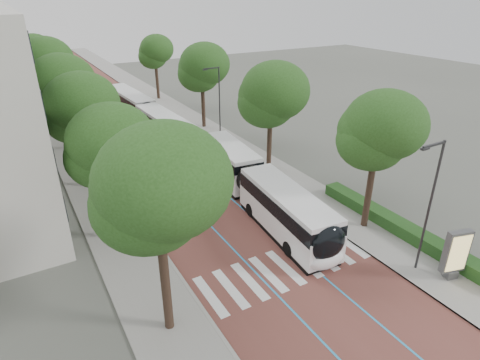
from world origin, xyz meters
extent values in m
plane|color=#51544C|center=(0.00, 0.00, 0.00)|extent=(160.00, 160.00, 0.00)
cube|color=brown|center=(0.00, 40.00, 0.01)|extent=(11.00, 140.00, 0.02)
cube|color=gray|center=(-7.50, 40.00, 0.06)|extent=(4.00, 140.00, 0.12)
cube|color=gray|center=(7.50, 40.00, 0.06)|extent=(4.00, 140.00, 0.12)
cube|color=gray|center=(-5.60, 40.00, 0.06)|extent=(0.20, 140.00, 0.14)
cube|color=gray|center=(5.60, 40.00, 0.06)|extent=(0.20, 140.00, 0.14)
cube|color=silver|center=(-4.80, 1.00, 0.03)|extent=(0.55, 3.60, 0.01)
cube|color=silver|center=(-3.55, 1.00, 0.03)|extent=(0.55, 3.60, 0.01)
cube|color=silver|center=(-2.30, 1.00, 0.03)|extent=(0.55, 3.60, 0.01)
cube|color=silver|center=(-1.05, 1.00, 0.03)|extent=(0.55, 3.60, 0.01)
cube|color=silver|center=(0.20, 1.00, 0.03)|extent=(0.55, 3.60, 0.01)
cube|color=silver|center=(1.45, 1.00, 0.03)|extent=(0.55, 3.60, 0.01)
cube|color=silver|center=(2.70, 1.00, 0.03)|extent=(0.55, 3.60, 0.01)
cube|color=silver|center=(3.95, 1.00, 0.03)|extent=(0.55, 3.60, 0.01)
cube|color=silver|center=(5.20, 1.00, 0.03)|extent=(0.55, 3.60, 0.01)
cube|color=#2891CB|center=(-1.60, 40.00, 0.02)|extent=(0.12, 126.00, 0.01)
cube|color=#2891CB|center=(1.60, 40.00, 0.02)|extent=(0.12, 126.00, 0.01)
cube|color=black|center=(-10.45, 28.00, 3.00)|extent=(0.12, 38.00, 1.60)
cube|color=black|center=(-10.45, 28.00, 6.20)|extent=(0.12, 38.00, 1.60)
cube|color=black|center=(-10.45, 28.00, 9.40)|extent=(0.12, 38.00, 1.60)
cube|color=black|center=(-10.45, 28.00, 12.40)|extent=(0.12, 38.00, 1.60)
cube|color=#173C14|center=(9.10, 0.00, 0.52)|extent=(1.20, 14.00, 0.80)
cylinder|color=#303032|center=(6.80, -3.00, 4.12)|extent=(0.14, 0.14, 8.00)
cube|color=#303032|center=(6.00, -3.00, 8.02)|extent=(1.70, 0.12, 0.12)
cube|color=#303032|center=(5.30, -3.00, 7.94)|extent=(0.50, 0.20, 0.10)
cylinder|color=#303032|center=(6.80, 22.00, 4.12)|extent=(0.14, 0.14, 8.00)
cube|color=#303032|center=(6.00, 22.00, 8.02)|extent=(1.70, 0.12, 0.12)
cube|color=#303032|center=(5.30, 22.00, 7.94)|extent=(0.50, 0.20, 0.10)
cylinder|color=#303032|center=(-6.10, 8.00, 4.12)|extent=(0.14, 0.14, 8.00)
cylinder|color=black|center=(-7.50, 0.00, 2.64)|extent=(0.44, 0.44, 5.28)
ellipsoid|color=#214716|center=(-7.50, 0.00, 7.45)|extent=(5.73, 5.73, 4.87)
cylinder|color=black|center=(-7.50, 9.00, 2.26)|extent=(0.44, 0.44, 4.52)
ellipsoid|color=#214716|center=(-7.50, 9.00, 6.37)|extent=(5.27, 5.27, 4.48)
cylinder|color=black|center=(-7.50, 18.00, 2.32)|extent=(0.44, 0.44, 4.65)
ellipsoid|color=#214716|center=(-7.50, 18.00, 6.55)|extent=(5.73, 5.73, 4.87)
cylinder|color=black|center=(-7.50, 28.00, 2.27)|extent=(0.44, 0.44, 4.54)
ellipsoid|color=#214716|center=(-7.50, 28.00, 6.39)|extent=(6.41, 6.41, 5.45)
cylinder|color=black|center=(-7.50, 40.00, 2.43)|extent=(0.44, 0.44, 4.86)
ellipsoid|color=#214716|center=(-7.50, 40.00, 6.85)|extent=(6.49, 6.49, 5.52)
cylinder|color=black|center=(-7.50, 55.00, 2.18)|extent=(0.44, 0.44, 4.37)
ellipsoid|color=#214716|center=(-7.50, 55.00, 6.15)|extent=(5.95, 5.95, 5.05)
cylinder|color=black|center=(7.70, 2.00, 2.42)|extent=(0.44, 0.44, 4.85)
ellipsoid|color=#214716|center=(7.70, 2.00, 6.83)|extent=(5.21, 5.21, 4.43)
cylinder|color=black|center=(7.70, 14.00, 2.34)|extent=(0.44, 0.44, 4.68)
ellipsoid|color=#214716|center=(7.70, 14.00, 6.59)|extent=(6.00, 6.00, 5.10)
cylinder|color=black|center=(7.70, 28.00, 2.43)|extent=(0.44, 0.44, 4.85)
ellipsoid|color=#214716|center=(7.70, 28.00, 6.84)|extent=(5.71, 5.71, 4.86)
cylinder|color=black|center=(7.70, 44.00, 2.39)|extent=(0.44, 0.44, 4.78)
ellipsoid|color=#214716|center=(7.70, 44.00, 6.73)|extent=(4.84, 4.84, 4.11)
cylinder|color=black|center=(2.89, 9.15, 1.77)|extent=(2.37, 1.11, 2.30)
cube|color=white|center=(2.42, 4.05, 1.26)|extent=(3.35, 9.55, 1.82)
cube|color=black|center=(2.42, 4.05, 2.40)|extent=(3.38, 9.37, 0.97)
cube|color=silver|center=(2.42, 4.05, 3.04)|extent=(3.29, 9.36, 0.31)
cube|color=black|center=(2.42, 4.05, 0.17)|extent=(3.27, 9.17, 0.35)
cube|color=white|center=(3.29, 13.46, 1.26)|extent=(3.21, 7.94, 1.82)
cube|color=black|center=(3.29, 13.46, 2.40)|extent=(3.23, 7.79, 0.97)
cube|color=silver|center=(3.29, 13.46, 3.04)|extent=(3.14, 7.78, 0.31)
cube|color=black|center=(3.29, 13.46, 0.17)|extent=(3.13, 7.63, 0.35)
ellipsoid|color=black|center=(2.00, -0.46, 2.00)|extent=(2.44, 1.31, 2.28)
ellipsoid|color=white|center=(1.99, -0.51, 0.86)|extent=(2.43, 1.21, 1.14)
cylinder|color=black|center=(1.08, 1.88, 0.50)|extent=(0.39, 1.02, 1.00)
cylinder|color=black|center=(3.33, 1.67, 0.50)|extent=(0.39, 1.02, 1.00)
cylinder|color=black|center=(2.32, 15.22, 0.50)|extent=(0.39, 1.02, 1.00)
cylinder|color=black|center=(4.57, 15.01, 0.50)|extent=(0.39, 1.02, 1.00)
cylinder|color=black|center=(1.58, 7.22, 0.50)|extent=(0.39, 1.02, 1.00)
cylinder|color=black|center=(3.83, 7.01, 0.50)|extent=(0.39, 1.02, 1.00)
cube|color=white|center=(1.71, 24.39, 1.26)|extent=(3.00, 12.09, 1.82)
cube|color=black|center=(1.71, 24.39, 2.40)|extent=(3.03, 11.86, 0.97)
cube|color=silver|center=(1.71, 24.39, 3.04)|extent=(2.94, 11.85, 0.31)
cube|color=black|center=(1.71, 24.39, 0.17)|extent=(2.93, 11.61, 0.35)
ellipsoid|color=black|center=(1.96, 18.55, 2.00)|extent=(2.39, 1.20, 2.28)
ellipsoid|color=white|center=(1.96, 18.50, 0.86)|extent=(2.39, 1.10, 1.14)
cylinder|color=black|center=(0.73, 20.75, 0.50)|extent=(0.34, 1.01, 1.00)
cylinder|color=black|center=(2.99, 20.84, 0.50)|extent=(0.34, 1.01, 1.00)
cylinder|color=black|center=(0.42, 28.14, 0.50)|extent=(0.34, 1.01, 1.00)
cylinder|color=black|center=(2.68, 28.24, 0.50)|extent=(0.34, 1.01, 1.00)
cube|color=white|center=(1.50, 36.94, 1.26)|extent=(3.14, 12.12, 1.82)
cube|color=black|center=(1.50, 36.94, 2.40)|extent=(3.17, 11.88, 0.97)
cube|color=silver|center=(1.50, 36.94, 3.04)|extent=(3.08, 11.87, 0.31)
cube|color=black|center=(1.50, 36.94, 0.17)|extent=(3.06, 11.63, 0.35)
ellipsoid|color=black|center=(1.81, 31.10, 2.00)|extent=(2.41, 1.22, 2.28)
ellipsoid|color=white|center=(1.81, 31.05, 0.86)|extent=(2.40, 1.12, 1.14)
cylinder|color=black|center=(0.56, 33.29, 0.50)|extent=(0.35, 1.01, 1.00)
cylinder|color=black|center=(2.82, 33.41, 0.50)|extent=(0.35, 1.01, 1.00)
cylinder|color=black|center=(0.16, 40.68, 0.50)|extent=(0.35, 1.01, 1.00)
cylinder|color=black|center=(2.42, 40.80, 0.50)|extent=(0.35, 1.01, 1.00)
cube|color=#59595B|center=(7.75, -4.54, 0.35)|extent=(0.81, 0.73, 0.45)
cube|color=#59595B|center=(7.75, -4.54, 1.88)|extent=(1.53, 0.78, 2.61)
cube|color=#E6CD79|center=(7.69, -4.75, 1.88)|extent=(1.21, 0.36, 2.27)
camera|label=1|loc=(-11.87, -14.42, 15.03)|focal=30.00mm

